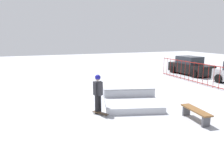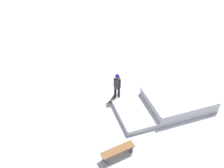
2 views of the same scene
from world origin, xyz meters
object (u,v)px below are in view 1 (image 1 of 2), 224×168
object	(u,v)px
skate_ramp	(126,91)
parked_car_black	(190,66)
skater	(98,91)
skateboard	(101,113)
park_bench	(196,112)

from	to	relation	value
skate_ramp	parked_car_black	world-z (taller)	parked_car_black
skater	parked_car_black	xyz separation A→B (m)	(-6.63, 10.91, -0.28)
skate_ramp	skater	size ratio (longest dim) A/B	3.43
skateboard	park_bench	distance (m)	3.94
skateboard	park_bench	world-z (taller)	park_bench
skateboard	park_bench	bearing A→B (deg)	24.47
skateboard	parked_car_black	bearing A→B (deg)	89.47
skate_ramp	skater	xyz separation A→B (m)	(2.05, -2.36, 0.69)
skater	skateboard	world-z (taller)	skater
skateboard	parked_car_black	distance (m)	12.93
skate_ramp	park_bench	xyz separation A→B (m)	(4.46, 0.96, 0.04)
skateboard	skate_ramp	bearing A→B (deg)	102.02
park_bench	skateboard	bearing A→B (deg)	-122.58
skate_ramp	skateboard	size ratio (longest dim) A/B	7.59
skate_ramp	skater	world-z (taller)	skater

